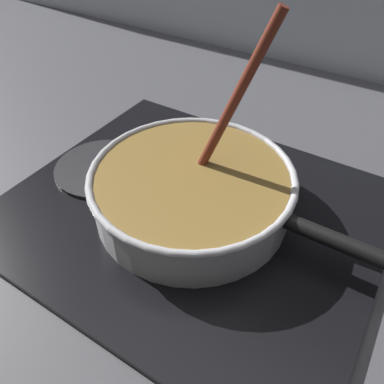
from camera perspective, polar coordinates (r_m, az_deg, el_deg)
name	(u,v)px	position (r m, az deg, el deg)	size (l,w,h in m)	color
ground	(91,264)	(0.58, -14.86, -10.37)	(2.40, 1.60, 0.04)	#4C4C51
hob_plate	(192,211)	(0.60, 0.00, -2.88)	(0.56, 0.48, 0.01)	black
burner_ring	(192,207)	(0.59, 0.00, -2.19)	(0.17, 0.17, 0.01)	#592D0C
spare_burner	(102,167)	(0.69, -13.40, 3.63)	(0.16, 0.16, 0.01)	#262628
cooking_pan	(193,190)	(0.57, 0.11, 0.36)	(0.44, 0.30, 0.29)	silver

